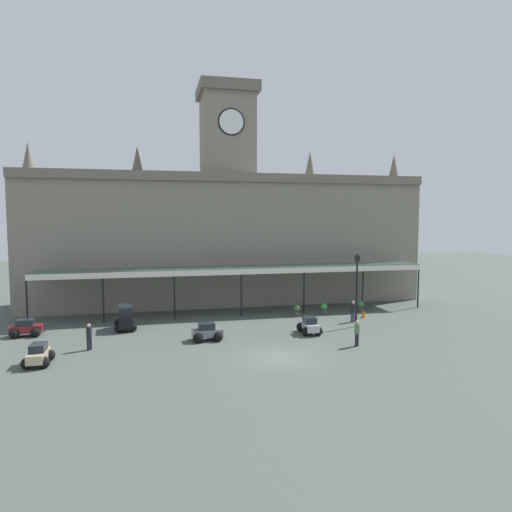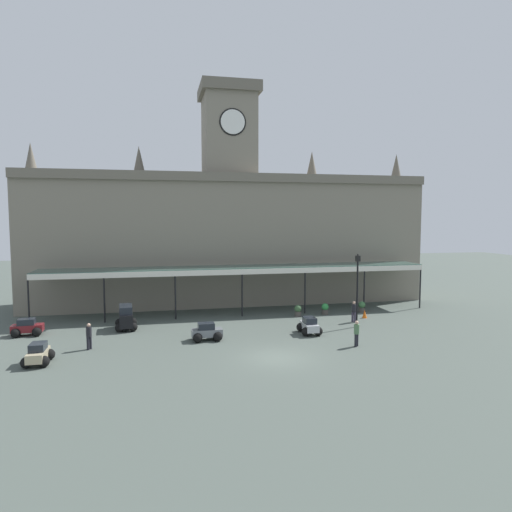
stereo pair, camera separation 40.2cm
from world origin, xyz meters
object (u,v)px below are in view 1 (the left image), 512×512
car_grey_sedan (207,333)px  pedestrian_crossing_forecourt (357,332)px  car_black_van (125,319)px  planter_near_kerb (361,306)px  car_silver_sedan (309,326)px  planter_by_canopy (297,310)px  victorian_lamppost (357,282)px  car_maroon_sedan (26,329)px  pedestrian_beside_cars (353,311)px  pedestrian_near_entrance (89,336)px  planter_forecourt_centre (324,309)px  car_beige_sedan (38,356)px  traffic_cone (364,314)px

car_grey_sedan → pedestrian_crossing_forecourt: size_ratio=1.24×
car_black_van → planter_near_kerb: size_ratio=2.57×
car_silver_sedan → planter_by_canopy: (0.90, 5.62, -0.01)m
car_black_van → victorian_lamppost: size_ratio=0.44×
car_silver_sedan → planter_by_canopy: car_silver_sedan is taller
car_maroon_sedan → pedestrian_beside_cars: 24.10m
pedestrian_near_entrance → planter_by_canopy: bearing=22.5°
car_silver_sedan → car_grey_sedan: 7.34m
car_grey_sedan → planter_forecourt_centre: 12.34m
car_maroon_sedan → planter_near_kerb: bearing=5.2°
car_silver_sedan → car_black_van: size_ratio=0.84×
car_beige_sedan → traffic_cone: (23.26, 7.11, -0.18)m
traffic_cone → car_black_van: bearing=179.3°
victorian_lamppost → pedestrian_crossing_forecourt: bearing=-114.7°
car_maroon_sedan → pedestrian_beside_cars: bearing=-2.4°
car_black_van → planter_near_kerb: bearing=5.5°
car_silver_sedan → pedestrian_near_entrance: bearing=-176.7°
car_black_van → car_beige_sedan: (-4.28, -7.33, -0.30)m
pedestrian_near_entrance → pedestrian_crossing_forecourt: same height
car_beige_sedan → pedestrian_beside_cars: bearing=15.0°
car_grey_sedan → pedestrian_crossing_forecourt: pedestrian_crossing_forecourt is taller
planter_by_canopy → planter_near_kerb: same height
victorian_lamppost → planter_by_canopy: 6.26m
car_black_van → traffic_cone: (18.98, -0.22, -0.48)m
pedestrian_beside_cars → pedestrian_near_entrance: size_ratio=1.00×
pedestrian_beside_cars → car_maroon_sedan: bearing=177.6°
car_silver_sedan → planter_forecourt_centre: (3.39, 5.85, -0.01)m
planter_forecourt_centre → pedestrian_crossing_forecourt: bearing=-98.9°
car_maroon_sedan → pedestrian_near_entrance: bearing=-43.4°
victorian_lamppost → car_grey_sedan: bearing=-173.2°
car_grey_sedan → pedestrian_near_entrance: bearing=-175.3°
pedestrian_near_entrance → planter_forecourt_centre: pedestrian_near_entrance is taller
car_silver_sedan → traffic_cone: 7.24m
car_beige_sedan → pedestrian_crossing_forecourt: pedestrian_crossing_forecourt is taller
pedestrian_near_entrance → traffic_cone: pedestrian_near_entrance is taller
pedestrian_crossing_forecourt → planter_by_canopy: bearing=96.1°
pedestrian_beside_cars → planter_near_kerb: pedestrian_beside_cars is taller
pedestrian_crossing_forecourt → victorian_lamppost: bearing=65.3°
car_beige_sedan → victorian_lamppost: 21.93m
pedestrian_near_entrance → pedestrian_crossing_forecourt: bearing=-9.8°
car_black_van → car_maroon_sedan: 6.66m
pedestrian_crossing_forecourt → car_beige_sedan: bearing=178.5°
car_grey_sedan → planter_near_kerb: (14.21, 6.27, -0.01)m
car_black_van → planter_forecourt_centre: bearing=6.1°
pedestrian_beside_cars → planter_by_canopy: pedestrian_beside_cars is taller
traffic_cone → planter_by_canopy: (-5.21, 1.73, 0.16)m
car_maroon_sedan → planter_forecourt_centre: bearing=5.5°
planter_forecourt_centre → planter_near_kerb: (3.48, 0.18, 0.00)m
victorian_lamppost → planter_forecourt_centre: size_ratio=5.78×
car_maroon_sedan → planter_by_canopy: bearing=5.6°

